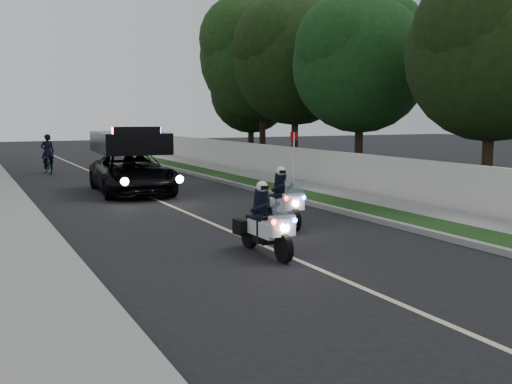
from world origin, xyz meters
The scene contains 18 objects.
ground centered at (0.00, 0.00, 0.00)m, with size 120.00×120.00×0.00m, color black.
curb_right centered at (4.10, 10.00, 0.07)m, with size 0.20×60.00×0.15m, color gray.
grass_verge centered at (4.80, 10.00, 0.08)m, with size 1.20×60.00×0.16m, color #193814.
sidewalk_right centered at (6.10, 10.00, 0.08)m, with size 1.40×60.00×0.16m, color gray.
property_wall centered at (7.10, 10.00, 0.75)m, with size 0.22×60.00×1.50m, color beige.
curb_left centered at (-4.10, 10.00, 0.07)m, with size 0.20×60.00×0.15m, color gray.
lane_marking centered at (0.00, 10.00, 0.00)m, with size 0.12×50.00×0.01m, color #BFB78C.
police_moto_left centered at (-0.36, 0.71, 0.00)m, with size 0.64×1.83×1.55m, color silver, non-canonical shape.
police_moto_right centered at (1.54, 3.40, 0.00)m, with size 0.65×1.85×1.57m, color white, non-canonical shape.
police_suv centered at (-0.28, 11.75, 0.00)m, with size 2.55×5.50×2.67m, color black.
bicycle centered at (-2.08, 21.10, 0.00)m, with size 0.57×1.63×0.86m, color black.
cyclist centered at (-2.08, 21.10, 0.00)m, with size 0.63×0.42×1.76m, color black.
sign_post centered at (6.00, 10.54, 0.00)m, with size 0.36×0.36×2.32m, color red, non-canonical shape.
tree_right_a centered at (9.75, 4.15, 0.00)m, with size 5.64×5.64×9.40m, color black, non-canonical shape.
tree_right_b centered at (9.72, 11.29, 0.00)m, with size 5.91×5.91×9.86m, color #174216, non-canonical shape.
tree_right_c centered at (9.95, 17.29, 0.00)m, with size 6.59×6.59×10.99m, color black, non-canonical shape.
tree_right_d centered at (9.78, 20.71, 0.00)m, with size 7.18×7.18×11.97m, color #1D3E14, non-canonical shape.
tree_right_e centered at (10.23, 23.16, 0.00)m, with size 4.98×4.98×8.30m, color black, non-canonical shape.
Camera 1 is at (-5.98, -10.17, 2.92)m, focal length 41.84 mm.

